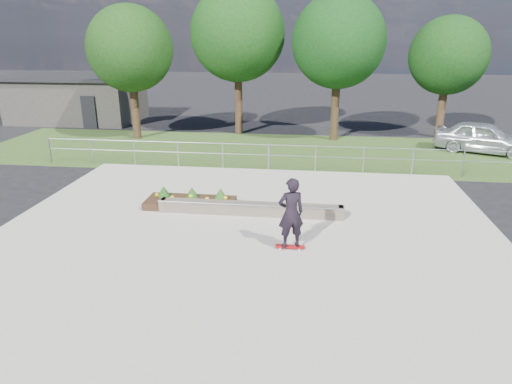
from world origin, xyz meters
TOP-DOWN VIEW (x-y plane):
  - ground at (0.00, 0.00)m, footprint 120.00×120.00m
  - grass_verge at (0.00, 11.00)m, footprint 30.00×8.00m
  - concrete_slab at (0.00, 0.00)m, footprint 15.00×15.00m
  - fence at (0.00, 7.50)m, footprint 20.06×0.06m
  - building at (-14.00, 18.00)m, footprint 8.40×5.40m
  - tree_far_left at (-8.00, 13.00)m, footprint 4.55×4.55m
  - tree_mid_left at (-2.50, 15.00)m, footprint 5.25×5.25m
  - tree_mid_right at (3.00, 14.00)m, footprint 4.90×4.90m
  - tree_far_right at (9.00, 15.50)m, footprint 4.20×4.20m
  - grind_ledge at (-0.09, 2.23)m, footprint 6.00×0.44m
  - planter_bed at (-2.20, 2.75)m, footprint 3.00×1.20m
  - skateboarder at (1.34, -0.11)m, footprint 0.83×0.68m
  - parked_car at (10.24, 11.99)m, footprint 4.89×3.46m

SIDE VIEW (x-z plane):
  - ground at x=0.00m, z-range 0.00..0.00m
  - grass_verge at x=0.00m, z-range 0.00..0.02m
  - concrete_slab at x=0.00m, z-range 0.00..0.06m
  - planter_bed at x=-2.20m, z-range -0.06..0.55m
  - grind_ledge at x=-0.09m, z-range 0.05..0.48m
  - fence at x=0.00m, z-range 0.17..1.37m
  - parked_car at x=10.24m, z-range 0.00..1.54m
  - skateboarder at x=1.34m, z-range 0.10..2.12m
  - building at x=-14.00m, z-range 0.01..3.01m
  - tree_far_right at x=9.00m, z-range 1.18..7.78m
  - tree_far_left at x=-8.00m, z-range 1.28..8.43m
  - tree_mid_right at x=3.00m, z-range 1.38..9.08m
  - tree_mid_left at x=-2.50m, z-range 1.48..9.73m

